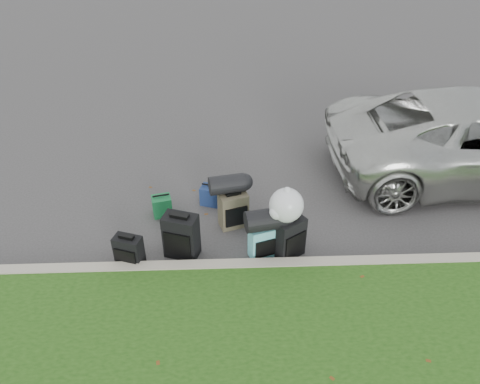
{
  "coord_description": "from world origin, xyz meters",
  "views": [
    {
      "loc": [
        -0.33,
        -5.91,
        4.82
      ],
      "look_at": [
        -0.1,
        0.2,
        0.55
      ],
      "focal_mm": 35.0,
      "sensor_mm": 36.0,
      "label": 1
    }
  ],
  "objects_px": {
    "tote_green": "(162,206)",
    "suitcase_large_black_right": "(289,238)",
    "suitcase_olive": "(233,210)",
    "suitcase_large_black_left": "(181,236)",
    "suitcase_small_black": "(129,251)",
    "tote_navy": "(210,195)",
    "suitcase_teal": "(262,242)"
  },
  "relations": [
    {
      "from": "suitcase_large_black_left",
      "to": "suitcase_olive",
      "type": "xyz_separation_m",
      "value": [
        0.78,
        0.67,
        -0.05
      ]
    },
    {
      "from": "suitcase_large_black_left",
      "to": "suitcase_large_black_right",
      "type": "xyz_separation_m",
      "value": [
        1.59,
        -0.07,
        -0.03
      ]
    },
    {
      "from": "suitcase_small_black",
      "to": "suitcase_large_black_left",
      "type": "distance_m",
      "value": 0.78
    },
    {
      "from": "suitcase_teal",
      "to": "suitcase_olive",
      "type": "bearing_deg",
      "value": 99.71
    },
    {
      "from": "suitcase_olive",
      "to": "tote_navy",
      "type": "distance_m",
      "value": 0.73
    },
    {
      "from": "suitcase_small_black",
      "to": "suitcase_olive",
      "type": "height_order",
      "value": "suitcase_olive"
    },
    {
      "from": "suitcase_small_black",
      "to": "suitcase_large_black_right",
      "type": "height_order",
      "value": "suitcase_large_black_right"
    },
    {
      "from": "tote_green",
      "to": "suitcase_teal",
      "type": "bearing_deg",
      "value": -47.59
    },
    {
      "from": "suitcase_olive",
      "to": "suitcase_teal",
      "type": "xyz_separation_m",
      "value": [
        0.41,
        -0.75,
        -0.04
      ]
    },
    {
      "from": "suitcase_olive",
      "to": "tote_green",
      "type": "bearing_deg",
      "value": 146.77
    },
    {
      "from": "suitcase_teal",
      "to": "tote_navy",
      "type": "distance_m",
      "value": 1.58
    },
    {
      "from": "suitcase_olive",
      "to": "tote_green",
      "type": "distance_m",
      "value": 1.23
    },
    {
      "from": "suitcase_olive",
      "to": "tote_green",
      "type": "height_order",
      "value": "suitcase_olive"
    },
    {
      "from": "tote_green",
      "to": "suitcase_large_black_left",
      "type": "bearing_deg",
      "value": -81.63
    },
    {
      "from": "suitcase_large_black_left",
      "to": "tote_green",
      "type": "distance_m",
      "value": 1.09
    },
    {
      "from": "suitcase_small_black",
      "to": "tote_navy",
      "type": "height_order",
      "value": "suitcase_small_black"
    },
    {
      "from": "suitcase_large_black_left",
      "to": "suitcase_large_black_right",
      "type": "bearing_deg",
      "value": 15.88
    },
    {
      "from": "suitcase_olive",
      "to": "suitcase_large_black_right",
      "type": "relative_size",
      "value": 0.92
    },
    {
      "from": "suitcase_large_black_left",
      "to": "suitcase_teal",
      "type": "height_order",
      "value": "suitcase_large_black_left"
    },
    {
      "from": "suitcase_large_black_right",
      "to": "suitcase_small_black",
      "type": "bearing_deg",
      "value": 150.19
    },
    {
      "from": "suitcase_olive",
      "to": "tote_navy",
      "type": "bearing_deg",
      "value": 103.93
    },
    {
      "from": "suitcase_olive",
      "to": "suitcase_small_black",
      "type": "bearing_deg",
      "value": -168.72
    },
    {
      "from": "tote_green",
      "to": "suitcase_large_black_right",
      "type": "bearing_deg",
      "value": -41.56
    },
    {
      "from": "suitcase_teal",
      "to": "suitcase_large_black_right",
      "type": "relative_size",
      "value": 0.8
    },
    {
      "from": "suitcase_small_black",
      "to": "suitcase_large_black_left",
      "type": "bearing_deg",
      "value": 32.58
    },
    {
      "from": "suitcase_small_black",
      "to": "tote_green",
      "type": "height_order",
      "value": "suitcase_small_black"
    },
    {
      "from": "suitcase_teal",
      "to": "suitcase_large_black_right",
      "type": "bearing_deg",
      "value": -16.76
    },
    {
      "from": "suitcase_small_black",
      "to": "suitcase_teal",
      "type": "distance_m",
      "value": 1.94
    },
    {
      "from": "suitcase_large_black_left",
      "to": "suitcase_small_black",
      "type": "bearing_deg",
      "value": -147.85
    },
    {
      "from": "suitcase_large_black_right",
      "to": "tote_navy",
      "type": "relative_size",
      "value": 1.93
    },
    {
      "from": "suitcase_large_black_right",
      "to": "suitcase_olive",
      "type": "bearing_deg",
      "value": 104.79
    },
    {
      "from": "suitcase_large_black_right",
      "to": "tote_navy",
      "type": "height_order",
      "value": "suitcase_large_black_right"
    }
  ]
}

